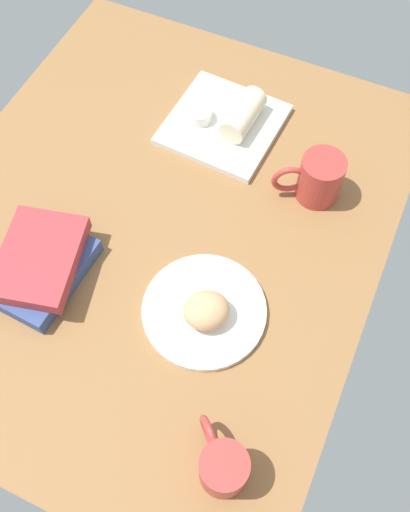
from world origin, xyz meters
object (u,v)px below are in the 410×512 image
scone_pastry (206,310)px  coffee_mug (318,178)px  round_plate (204,311)px  square_plate (223,124)px  breakfast_wrap (243,115)px  second_mug (222,466)px  sauce_cup (200,115)px  book_stack (42,265)px

scone_pastry → coffee_mug: size_ratio=0.62×
round_plate → square_plate: size_ratio=0.98×
round_plate → breakfast_wrap: size_ratio=1.85×
second_mug → sauce_cup: bearing=27.4°
round_plate → square_plate: square_plate is taller
breakfast_wrap → scone_pastry: bearing=-71.8°
breakfast_wrap → coffee_mug: size_ratio=0.92×
book_stack → coffee_mug: size_ratio=1.65×
breakfast_wrap → book_stack: 52.77cm
scone_pastry → second_mug: size_ratio=0.78×
sauce_cup → breakfast_wrap: (2.60, -9.10, 1.37)cm
breakfast_wrap → second_mug: size_ratio=1.16×
square_plate → book_stack: 50.33cm
sauce_cup → scone_pastry: bearing=-153.9°
square_plate → second_mug: second_mug is taller
coffee_mug → second_mug: (-57.65, -4.30, -0.51)cm
scone_pastry → round_plate: bearing=39.0°
book_stack → second_mug: bearing=-112.8°
scone_pastry → coffee_mug: coffee_mug is taller
square_plate → breakfast_wrap: breakfast_wrap is taller
book_stack → breakfast_wrap: bearing=-22.5°
round_plate → scone_pastry: size_ratio=2.74×
book_stack → sauce_cup: bearing=-13.5°
square_plate → book_stack: size_ratio=1.05×
book_stack → coffee_mug: 56.08cm
second_mug → square_plate: bearing=23.3°
square_plate → coffee_mug: coffee_mug is taller
square_plate → second_mug: bearing=-156.7°
round_plate → square_plate: (42.40, 14.59, 0.10)cm
scone_pastry → book_stack: (-4.03, 31.67, -0.77)cm
square_plate → book_stack: book_stack is taller
book_stack → coffee_mug: bearing=-46.1°
sauce_cup → book_stack: (-46.15, 11.08, 0.33)cm
scone_pastry → square_plate: scone_pastry is taller
scone_pastry → book_stack: 31.94cm
round_plate → second_mug: 28.09cm
round_plate → coffee_mug: coffee_mug is taller
round_plate → sauce_cup: sauce_cup is taller
breakfast_wrap → coffee_mug: bearing=-22.3°
scone_pastry → sauce_cup: scone_pastry is taller
breakfast_wrap → coffee_mug: (-9.92, -20.24, 0.82)cm
sauce_cup → book_stack: size_ratio=0.24×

